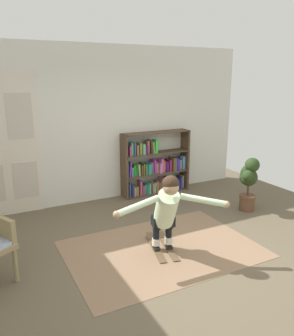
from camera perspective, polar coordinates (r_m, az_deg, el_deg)
The scene contains 8 objects.
ground_plane at distance 4.73m, azimuth 4.48°, elevation -14.48°, with size 7.20×7.20×0.00m, color brown.
back_wall at distance 6.53m, azimuth -7.39°, elevation 7.20°, with size 6.00×0.10×2.90m, color silver.
double_door at distance 6.14m, azimuth -22.65°, elevation 3.58°, with size 1.22×0.05×2.45m.
rug at distance 4.89m, azimuth 2.54°, elevation -13.32°, with size 2.60×1.82×0.01m, color #896B4F.
bookshelf at distance 6.92m, azimuth 1.24°, elevation 0.01°, with size 1.44×0.30×1.27m.
potted_plant at distance 6.28m, azimuth 16.60°, elevation -1.82°, with size 0.40×0.39×0.98m.
skis_pair at distance 4.91m, azimuth 2.45°, elevation -12.97°, with size 0.45×0.83×0.07m.
person_skier at distance 4.45m, azimuth 3.30°, elevation -6.65°, with size 1.46×0.79×1.09m.
Camera 1 is at (-2.20, -3.48, 2.33)m, focal length 36.53 mm.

